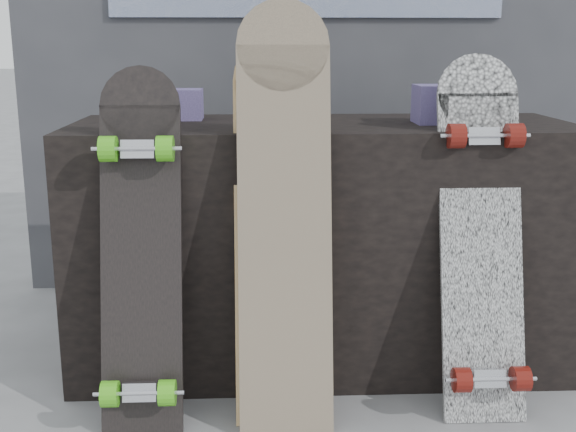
{
  "coord_description": "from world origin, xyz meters",
  "views": [
    {
      "loc": [
        -0.22,
        -1.8,
        1.05
      ],
      "look_at": [
        -0.13,
        0.2,
        0.57
      ],
      "focal_mm": 45.0,
      "sensor_mm": 36.0,
      "label": 1
    }
  ],
  "objects_px": {
    "longboard_celtic": "(284,203)",
    "longboard_cascadia": "(482,231)",
    "longboard_geisha": "(277,219)",
    "vendor_table": "(322,243)",
    "skateboard_dark": "(141,244)"
  },
  "relations": [
    {
      "from": "longboard_celtic",
      "to": "skateboard_dark",
      "type": "height_order",
      "value": "longboard_celtic"
    },
    {
      "from": "vendor_table",
      "to": "longboard_cascadia",
      "type": "height_order",
      "value": "longboard_cascadia"
    },
    {
      "from": "longboard_celtic",
      "to": "skateboard_dark",
      "type": "relative_size",
      "value": 1.18
    },
    {
      "from": "longboard_geisha",
      "to": "longboard_celtic",
      "type": "xyz_separation_m",
      "value": [
        0.02,
        -0.06,
        0.06
      ]
    },
    {
      "from": "longboard_celtic",
      "to": "longboard_cascadia",
      "type": "relative_size",
      "value": 1.15
    },
    {
      "from": "longboard_geisha",
      "to": "longboard_celtic",
      "type": "relative_size",
      "value": 0.91
    },
    {
      "from": "vendor_table",
      "to": "skateboard_dark",
      "type": "relative_size",
      "value": 1.61
    },
    {
      "from": "longboard_geisha",
      "to": "longboard_celtic",
      "type": "distance_m",
      "value": 0.09
    },
    {
      "from": "longboard_cascadia",
      "to": "skateboard_dark",
      "type": "xyz_separation_m",
      "value": [
        -0.96,
        -0.04,
        -0.02
      ]
    },
    {
      "from": "longboard_geisha",
      "to": "longboard_cascadia",
      "type": "height_order",
      "value": "longboard_geisha"
    },
    {
      "from": "vendor_table",
      "to": "longboard_celtic",
      "type": "bearing_deg",
      "value": -110.3
    },
    {
      "from": "longboard_cascadia",
      "to": "longboard_geisha",
      "type": "bearing_deg",
      "value": 177.93
    },
    {
      "from": "longboard_celtic",
      "to": "vendor_table",
      "type": "bearing_deg",
      "value": 69.7
    },
    {
      "from": "longboard_geisha",
      "to": "longboard_cascadia",
      "type": "bearing_deg",
      "value": -2.07
    },
    {
      "from": "vendor_table",
      "to": "longboard_celtic",
      "type": "distance_m",
      "value": 0.46
    }
  ]
}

